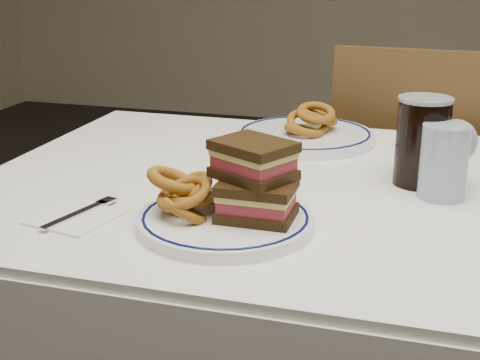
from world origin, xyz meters
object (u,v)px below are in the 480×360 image
(beer_mug, at_px, (424,141))
(far_plate, at_px, (305,136))
(reuben_sandwich, at_px, (255,180))
(chair_far, at_px, (416,202))
(main_plate, at_px, (225,220))

(beer_mug, xyz_separation_m, far_plate, (-0.25, 0.22, -0.07))
(reuben_sandwich, bearing_deg, far_plate, 92.44)
(chair_far, relative_size, main_plate, 3.53)
(chair_far, bearing_deg, reuben_sandwich, -104.27)
(reuben_sandwich, bearing_deg, beer_mug, 49.71)
(beer_mug, relative_size, far_plate, 0.52)
(chair_far, xyz_separation_m, far_plate, (-0.24, -0.37, 0.26))
(chair_far, bearing_deg, far_plate, -122.99)
(main_plate, xyz_separation_m, beer_mug, (0.27, 0.28, 0.07))
(reuben_sandwich, xyz_separation_m, far_plate, (-0.02, 0.49, -0.06))
(chair_far, bearing_deg, beer_mug, -89.01)
(far_plate, bearing_deg, chair_far, 57.01)
(main_plate, xyz_separation_m, far_plate, (0.02, 0.50, 0.00))
(chair_far, distance_m, main_plate, 0.94)
(main_plate, distance_m, far_plate, 0.50)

